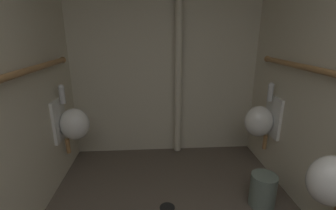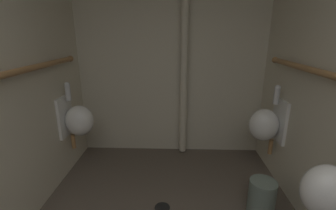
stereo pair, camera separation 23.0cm
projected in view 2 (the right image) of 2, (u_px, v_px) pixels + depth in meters
wall_back at (171, 46)px, 2.85m from camera, size 2.42×0.06×2.74m
urinal_left_mid at (78, 120)px, 2.56m from camera, size 0.32×0.30×0.76m
urinal_right_mid at (331, 190)px, 1.42m from camera, size 0.32×0.30×0.76m
urinal_right_far at (266, 124)px, 2.44m from camera, size 0.32×0.30×0.76m
standpipe_back_wall at (184, 46)px, 2.74m from camera, size 0.09×0.09×2.69m
floor_drain at (162, 207)px, 2.14m from camera, size 0.14×0.14×0.01m
waste_bin at (262, 197)px, 2.05m from camera, size 0.23×0.23×0.31m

